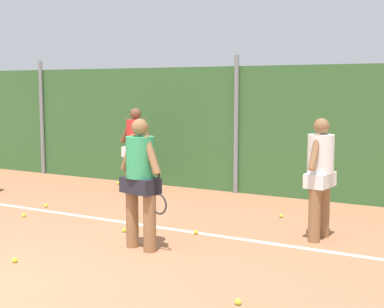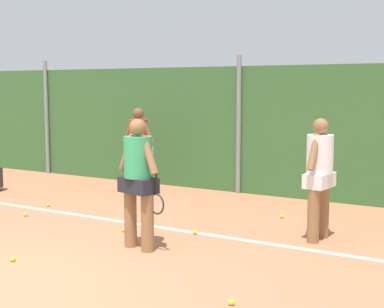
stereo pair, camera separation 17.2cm
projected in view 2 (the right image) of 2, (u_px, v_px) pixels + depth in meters
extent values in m
plane|color=#B2704C|center=(103.00, 244.00, 7.84)|extent=(28.58, 28.58, 0.00)
cube|color=#386633|center=(242.00, 130.00, 11.57)|extent=(18.58, 0.25, 2.61)
cylinder|color=gray|center=(47.00, 118.00, 14.09)|extent=(0.10, 0.10, 2.83)
cylinder|color=gray|center=(239.00, 125.00, 11.41)|extent=(0.10, 0.10, 2.83)
cube|color=white|center=(150.00, 226.00, 8.83)|extent=(13.58, 0.10, 0.01)
cylinder|color=#8C603D|center=(130.00, 219.00, 7.66)|extent=(0.17, 0.17, 0.78)
cylinder|color=#8C603D|center=(147.00, 223.00, 7.42)|extent=(0.17, 0.17, 0.78)
cube|color=#23232D|center=(138.00, 185.00, 7.48)|extent=(0.57, 0.41, 0.21)
cylinder|color=#339E60|center=(138.00, 157.00, 7.44)|extent=(0.38, 0.38, 0.55)
sphere|color=#8C603D|center=(138.00, 127.00, 7.39)|extent=(0.22, 0.22, 0.22)
cylinder|color=#8C603D|center=(128.00, 153.00, 7.58)|extent=(0.31, 0.15, 0.52)
cylinder|color=#8C603D|center=(149.00, 155.00, 7.29)|extent=(0.31, 0.15, 0.52)
cylinder|color=black|center=(156.00, 184.00, 7.31)|extent=(0.03, 0.03, 0.28)
torus|color=#26262B|center=(157.00, 204.00, 7.34)|extent=(0.28, 0.09, 0.28)
cylinder|color=#8C603D|center=(313.00, 216.00, 7.85)|extent=(0.17, 0.17, 0.77)
cylinder|color=#8C603D|center=(323.00, 212.00, 8.13)|extent=(0.17, 0.17, 0.77)
cube|color=white|center=(319.00, 180.00, 7.93)|extent=(0.35, 0.54, 0.20)
cylinder|color=white|center=(320.00, 154.00, 7.89)|extent=(0.38, 0.38, 0.55)
sphere|color=#8C603D|center=(321.00, 126.00, 7.84)|extent=(0.22, 0.22, 0.22)
cylinder|color=#8C603D|center=(314.00, 153.00, 7.71)|extent=(0.12, 0.31, 0.51)
cylinder|color=#8C603D|center=(326.00, 150.00, 8.05)|extent=(0.12, 0.31, 0.51)
cylinder|color=black|center=(324.00, 174.00, 8.19)|extent=(0.03, 0.03, 0.28)
torus|color=#26262B|center=(324.00, 192.00, 8.23)|extent=(0.05, 0.28, 0.28)
cylinder|color=brown|center=(132.00, 175.00, 11.51)|extent=(0.17, 0.17, 0.77)
cylinder|color=brown|center=(146.00, 176.00, 11.37)|extent=(0.17, 0.17, 0.77)
cube|color=white|center=(139.00, 152.00, 11.38)|extent=(0.54, 0.35, 0.21)
cylinder|color=red|center=(138.00, 133.00, 11.34)|extent=(0.38, 0.38, 0.55)
sphere|color=brown|center=(138.00, 113.00, 11.29)|extent=(0.22, 0.22, 0.22)
cylinder|color=brown|center=(129.00, 131.00, 11.42)|extent=(0.31, 0.13, 0.52)
cylinder|color=brown|center=(148.00, 131.00, 11.25)|extent=(0.31, 0.13, 0.52)
sphere|color=#CCDB33|center=(282.00, 216.00, 9.35)|extent=(0.07, 0.07, 0.07)
sphere|color=#CCDB33|center=(195.00, 232.00, 8.33)|extent=(0.07, 0.07, 0.07)
sphere|color=#CCDB33|center=(25.00, 214.00, 9.49)|extent=(0.07, 0.07, 0.07)
sphere|color=#CCDB33|center=(124.00, 230.00, 8.46)|extent=(0.07, 0.07, 0.07)
sphere|color=#CCDB33|center=(13.00, 259.00, 7.03)|extent=(0.07, 0.07, 0.07)
sphere|color=#CCDB33|center=(231.00, 302.00, 5.62)|extent=(0.07, 0.07, 0.07)
sphere|color=#CCDB33|center=(48.00, 205.00, 10.25)|extent=(0.07, 0.07, 0.07)
sphere|color=#CCDB33|center=(121.00, 183.00, 12.64)|extent=(0.07, 0.07, 0.07)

